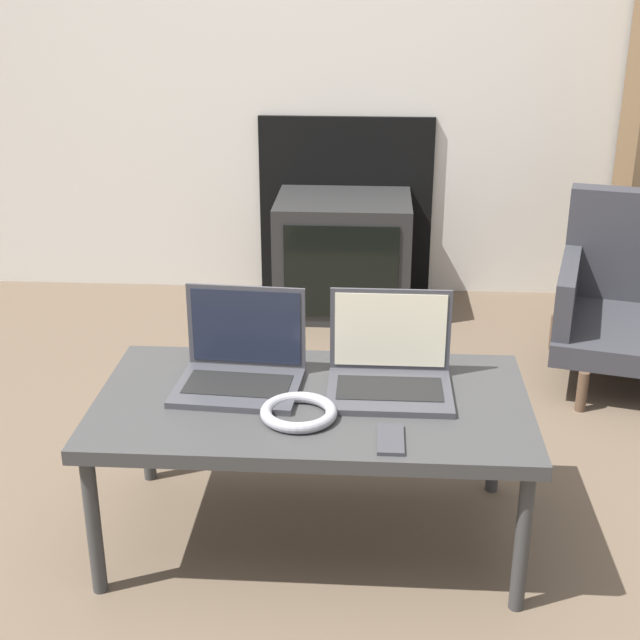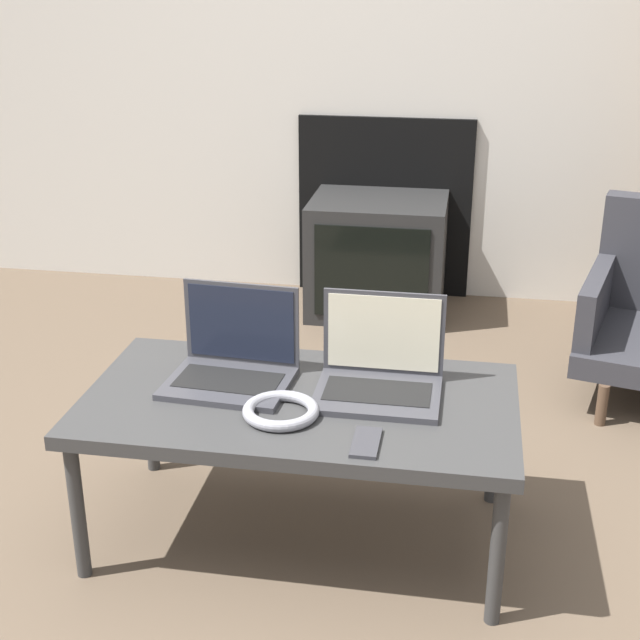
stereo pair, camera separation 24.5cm
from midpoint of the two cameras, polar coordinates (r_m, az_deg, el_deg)
The scene contains 7 objects.
ground_plane at distance 2.21m, azimuth -4.30°, elevation -17.70°, with size 14.00×14.00×0.00m, color brown.
table at distance 2.23m, azimuth -3.65°, elevation -5.88°, with size 1.07×0.58×0.41m.
laptop_left at distance 2.29m, azimuth -8.15°, elevation -2.92°, with size 0.33×0.27×0.24m.
laptop_right at distance 2.24m, azimuth 1.38°, elevation -3.20°, with size 0.31×0.25×0.24m.
headphones at distance 2.12m, azimuth -4.70°, elevation -5.99°, with size 0.18×0.18×0.03m.
phone at distance 2.02m, azimuth 1.06°, elevation -7.74°, with size 0.06×0.13×0.01m.
tv at distance 3.81m, azimuth -0.35°, elevation 4.18°, with size 0.56×0.47×0.49m.
Camera 1 is at (0.14, -1.70, 1.41)m, focal length 50.00 mm.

